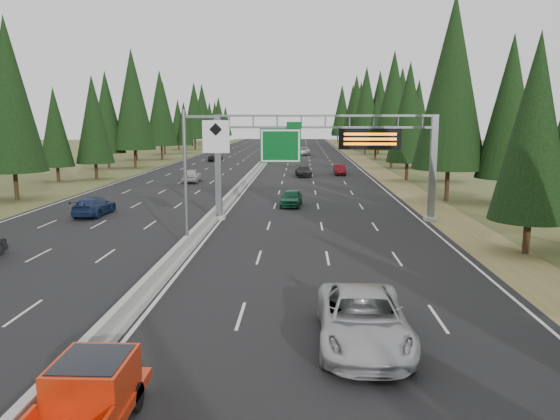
{
  "coord_description": "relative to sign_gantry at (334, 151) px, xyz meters",
  "views": [
    {
      "loc": [
        6.55,
        -5.4,
        7.51
      ],
      "look_at": [
        5.55,
        20.0,
        3.29
      ],
      "focal_mm": 35.0,
      "sensor_mm": 36.0,
      "label": 1
    }
  ],
  "objects": [
    {
      "name": "car_ahead_dkgrey",
      "position": [
        -2.1,
        31.94,
        -4.5
      ],
      "size": [
        2.4,
        4.91,
        1.37
      ],
      "primitive_type": "imported",
      "rotation": [
        0.0,
        0.0,
        0.1
      ],
      "color": "black",
      "rests_on": "road"
    },
    {
      "name": "hov_sign_pole",
      "position": [
        -8.33,
        -9.92,
        -0.54
      ],
      "size": [
        2.8,
        0.5,
        8.0
      ],
      "color": "slate",
      "rests_on": "road"
    },
    {
      "name": "tree_row_left",
      "position": [
        -30.67,
        29.59,
        4.0
      ],
      "size": [
        12.13,
        238.71,
        18.88
      ],
      "color": "black",
      "rests_on": "ground"
    },
    {
      "name": "car_onc_blue",
      "position": [
        -18.63,
        1.34,
        -4.45
      ],
      "size": [
        2.17,
        5.12,
        1.47
      ],
      "primitive_type": "imported",
      "rotation": [
        0.0,
        0.0,
        3.12
      ],
      "color": "#16274D",
      "rests_on": "road"
    },
    {
      "name": "silver_minivan",
      "position": [
        -0.29,
        -22.9,
        -4.3
      ],
      "size": [
        3.02,
        6.41,
        1.77
      ],
      "primitive_type": "imported",
      "rotation": [
        0.0,
        0.0,
        -0.01
      ],
      "color": "#ACACB1",
      "rests_on": "road"
    },
    {
      "name": "median_barrier",
      "position": [
        -8.92,
        45.12,
        -4.85
      ],
      "size": [
        0.7,
        260.0,
        0.85
      ],
      "color": "#9C9C96",
      "rests_on": "road"
    },
    {
      "name": "car_ahead_green",
      "position": [
        -3.23,
        6.63,
        -4.47
      ],
      "size": [
        2.06,
        4.35,
        1.44
      ],
      "primitive_type": "imported",
      "rotation": [
        0.0,
        0.0,
        -0.09
      ],
      "color": "#114D31",
      "rests_on": "road"
    },
    {
      "name": "car_ahead_dkred",
      "position": [
        2.83,
        34.27,
        -4.49
      ],
      "size": [
        1.6,
        4.27,
        1.39
      ],
      "primitive_type": "imported",
      "rotation": [
        0.0,
        0.0,
        0.03
      ],
      "color": "#620E13",
      "rests_on": "road"
    },
    {
      "name": "sign_gantry",
      "position": [
        0.0,
        0.0,
        0.0
      ],
      "size": [
        16.75,
        0.98,
        7.8
      ],
      "color": "slate",
      "rests_on": "road"
    },
    {
      "name": "car_onc_white",
      "position": [
        -15.54,
        24.66,
        -4.39
      ],
      "size": [
        2.0,
        4.75,
        1.61
      ],
      "primitive_type": "imported",
      "rotation": [
        0.0,
        0.0,
        3.16
      ],
      "color": "#B1B1B1",
      "rests_on": "road"
    },
    {
      "name": "shoulder_right",
      "position": [
        8.88,
        45.12,
        -5.24
      ],
      "size": [
        3.6,
        260.0,
        0.06
      ],
      "primitive_type": "cube",
      "color": "olive",
      "rests_on": "ground"
    },
    {
      "name": "car_ahead_white",
      "position": [
        -2.05,
        76.51,
        -4.39
      ],
      "size": [
        3.1,
        5.92,
        1.59
      ],
      "primitive_type": "imported",
      "rotation": [
        0.0,
        0.0,
        -0.08
      ],
      "color": "white",
      "rests_on": "road"
    },
    {
      "name": "road",
      "position": [
        -8.92,
        45.12,
        -5.23
      ],
      "size": [
        32.0,
        260.0,
        0.08
      ],
      "primitive_type": "cube",
      "color": "black",
      "rests_on": "ground"
    },
    {
      "name": "car_onc_far",
      "position": [
        -18.01,
        58.65,
        -4.51
      ],
      "size": [
        2.37,
        4.93,
        1.35
      ],
      "primitive_type": "imported",
      "rotation": [
        0.0,
        0.0,
        3.17
      ],
      "color": "black",
      "rests_on": "road"
    },
    {
      "name": "red_pickup",
      "position": [
        -7.42,
        -28.46,
        -4.24
      ],
      "size": [
        1.88,
        5.26,
        1.71
      ],
      "color": "black",
      "rests_on": "road"
    },
    {
      "name": "tree_row_right",
      "position": [
        13.03,
        45.2,
        4.4
      ],
      "size": [
        11.94,
        239.04,
        18.87
      ],
      "color": "black",
      "rests_on": "ground"
    },
    {
      "name": "car_ahead_far",
      "position": [
        -7.42,
        113.43,
        -4.36
      ],
      "size": [
        2.08,
        4.9,
        1.65
      ],
      "primitive_type": "imported",
      "rotation": [
        0.0,
        0.0,
        -0.03
      ],
      "color": "black",
      "rests_on": "road"
    },
    {
      "name": "shoulder_left",
      "position": [
        -26.72,
        45.12,
        -5.24
      ],
      "size": [
        3.6,
        260.0,
        0.06
      ],
      "primitive_type": "cube",
      "color": "#465126",
      "rests_on": "ground"
    }
  ]
}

